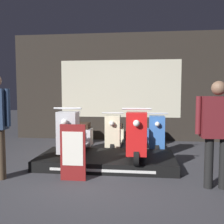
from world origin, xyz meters
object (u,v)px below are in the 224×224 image
(scooter_display_right, at_px, (137,138))
(scooter_backrow_1, at_px, (115,134))
(person_right_browsing, at_px, (217,125))
(price_sign_board, at_px, (73,152))
(scooter_backrow_2, at_px, (155,135))
(scooter_backrow_0, at_px, (77,134))
(scooter_display_left, at_px, (76,136))

(scooter_display_right, distance_m, scooter_backrow_1, 1.60)
(person_right_browsing, bearing_deg, price_sign_board, 178.09)
(scooter_backrow_2, distance_m, price_sign_board, 2.76)
(scooter_backrow_1, distance_m, scooter_backrow_2, 1.01)
(scooter_backrow_0, relative_size, scooter_backrow_2, 1.00)
(scooter_display_left, relative_size, price_sign_board, 1.78)
(person_right_browsing, height_order, price_sign_board, person_right_browsing)
(scooter_display_left, distance_m, scooter_backrow_1, 1.62)
(person_right_browsing, bearing_deg, scooter_backrow_2, 107.71)
(scooter_display_right, relative_size, scooter_backrow_1, 1.00)
(scooter_display_left, bearing_deg, person_right_browsing, -21.16)
(scooter_display_right, bearing_deg, scooter_backrow_0, 136.89)
(scooter_backrow_1, relative_size, person_right_browsing, 1.02)
(scooter_backrow_0, height_order, scooter_backrow_2, same)
(scooter_display_left, bearing_deg, scooter_backrow_0, 104.36)
(scooter_display_right, bearing_deg, scooter_backrow_2, 73.68)
(person_right_browsing, bearing_deg, scooter_backrow_0, 139.10)
(scooter_display_left, xyz_separation_m, scooter_backrow_0, (-0.38, 1.48, -0.20))
(scooter_backrow_0, height_order, scooter_backrow_1, same)
(scooter_display_right, distance_m, person_right_browsing, 1.57)
(scooter_backrow_2, bearing_deg, scooter_backrow_1, 180.00)
(scooter_backrow_2, distance_m, person_right_browsing, 2.60)
(scooter_backrow_0, height_order, price_sign_board, scooter_backrow_0)
(scooter_backrow_1, bearing_deg, scooter_display_right, -68.81)
(scooter_backrow_1, distance_m, price_sign_board, 2.39)
(scooter_display_left, height_order, scooter_backrow_0, scooter_display_left)
(scooter_display_left, relative_size, scooter_backrow_0, 1.00)
(scooter_display_left, relative_size, scooter_backrow_1, 1.00)
(scooter_display_right, relative_size, scooter_backrow_2, 1.00)
(scooter_backrow_0, distance_m, scooter_backrow_1, 1.01)
(scooter_display_left, height_order, person_right_browsing, person_right_browsing)
(scooter_backrow_0, xyz_separation_m, scooter_backrow_1, (1.01, 0.00, 0.00))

